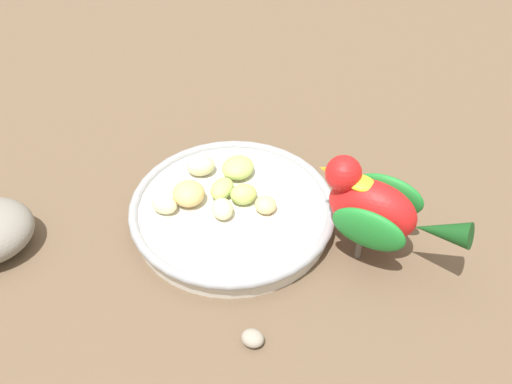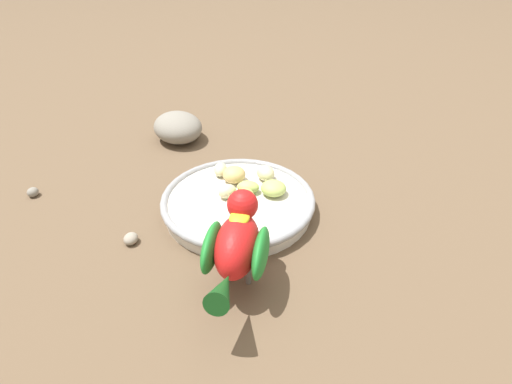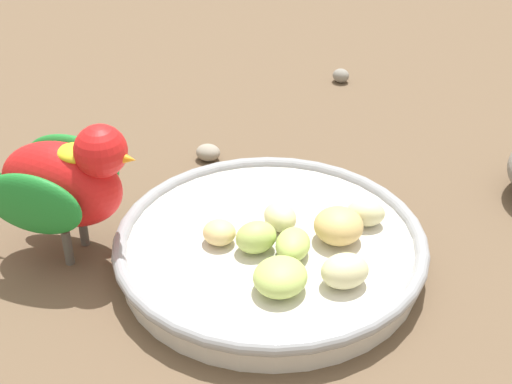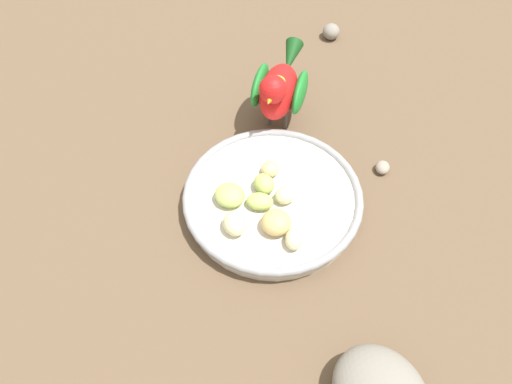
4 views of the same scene
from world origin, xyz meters
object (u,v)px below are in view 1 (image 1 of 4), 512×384
object	(u,v)px
apple_piece_1	(238,168)
apple_piece_4	(164,205)
apple_piece_3	(189,194)
apple_piece_6	(220,188)
apple_piece_5	(201,166)
apple_piece_7	(222,209)
apple_piece_0	(244,194)
parrot	(376,207)
pebble_0	(253,338)
apple_piece_2	(266,205)
feeding_bowl	(233,212)

from	to	relation	value
apple_piece_1	apple_piece_4	size ratio (longest dim) A/B	1.32
apple_piece_3	apple_piece_6	world-z (taller)	apple_piece_3
apple_piece_3	apple_piece_4	bearing A→B (deg)	41.51
apple_piece_5	apple_piece_7	world-z (taller)	apple_piece_5
apple_piece_0	apple_piece_3	xyz separation A→B (m)	(0.06, 0.01, 0.00)
parrot	pebble_0	world-z (taller)	parrot
apple_piece_6	apple_piece_7	size ratio (longest dim) A/B	1.21
apple_piece_5	apple_piece_6	distance (m)	0.05
apple_piece_5	apple_piece_6	world-z (taller)	apple_piece_5
apple_piece_1	pebble_0	size ratio (longest dim) A/B	1.73
apple_piece_5	apple_piece_6	bearing A→B (deg)	133.76
apple_piece_3	apple_piece_7	size ratio (longest dim) A/B	1.30
apple_piece_0	apple_piece_5	world-z (taller)	same
apple_piece_4	parrot	world-z (taller)	parrot
apple_piece_5	pebble_0	xyz separation A→B (m)	(-0.10, 0.21, -0.03)
apple_piece_1	apple_piece_6	distance (m)	0.04
apple_piece_4	apple_piece_6	size ratio (longest dim) A/B	0.87
apple_piece_1	apple_piece_4	bearing A→B (deg)	48.48
apple_piece_2	apple_piece_3	distance (m)	0.09
apple_piece_6	apple_piece_5	bearing A→B (deg)	-46.24
apple_piece_5	apple_piece_2	bearing A→B (deg)	150.77
feeding_bowl	apple_piece_6	xyz separation A→B (m)	(0.02, -0.02, 0.02)
apple_piece_1	apple_piece_3	distance (m)	0.07
apple_piece_7	parrot	bearing A→B (deg)	179.44
apple_piece_3	apple_piece_6	xyz separation A→B (m)	(-0.03, -0.02, -0.00)
apple_piece_2	apple_piece_6	distance (m)	0.06
feeding_bowl	apple_piece_2	distance (m)	0.04
apple_piece_0	apple_piece_2	distance (m)	0.03
apple_piece_0	apple_piece_1	xyz separation A→B (m)	(0.02, -0.04, -0.00)
apple_piece_5	parrot	bearing A→B (deg)	161.86
apple_piece_3	apple_piece_6	bearing A→B (deg)	-150.21
apple_piece_4	apple_piece_7	distance (m)	0.07
apple_piece_5	pebble_0	world-z (taller)	apple_piece_5
apple_piece_6	apple_piece_7	bearing A→B (deg)	107.71
apple_piece_1	apple_piece_5	distance (m)	0.04
apple_piece_3	apple_piece_4	distance (m)	0.03
apple_piece_0	apple_piece_4	world-z (taller)	apple_piece_0
apple_piece_0	apple_piece_5	size ratio (longest dim) A/B	0.91
apple_piece_5	pebble_0	bearing A→B (deg)	116.53
feeding_bowl	apple_piece_0	distance (m)	0.02
apple_piece_3	apple_piece_7	distance (m)	0.04
apple_piece_4	apple_piece_7	xyz separation A→B (m)	(-0.07, -0.01, 0.00)
apple_piece_1	apple_piece_4	distance (m)	0.10
apple_piece_1	apple_piece_6	size ratio (longest dim) A/B	1.15
pebble_0	apple_piece_1	bearing A→B (deg)	-74.45
apple_piece_3	pebble_0	distance (m)	0.19
apple_piece_2	apple_piece_4	world-z (taller)	apple_piece_4
apple_piece_1	parrot	xyz separation A→B (m)	(-0.16, 0.07, 0.03)
parrot	pebble_0	distance (m)	0.18
apple_piece_0	apple_piece_7	size ratio (longest dim) A/B	1.08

